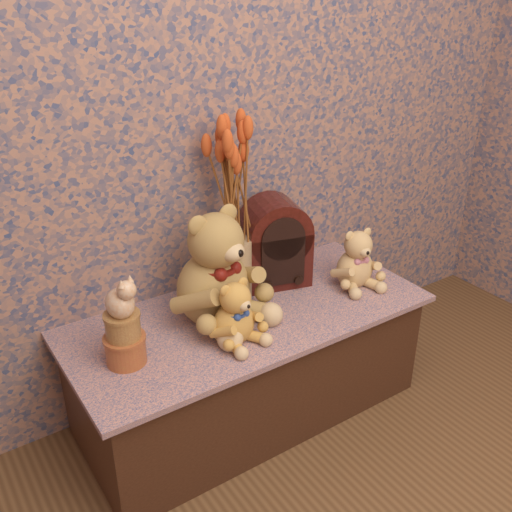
{
  "coord_description": "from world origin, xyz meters",
  "views": [
    {
      "loc": [
        -0.93,
        -0.22,
        1.5
      ],
      "look_at": [
        0.0,
        1.17,
        0.67
      ],
      "focal_mm": 41.0,
      "sensor_mm": 36.0,
      "label": 1
    }
  ],
  "objects_px": {
    "cat_figurine": "(119,295)",
    "teddy_medium": "(233,308)",
    "teddy_large": "(213,261)",
    "cathedral_radio": "(275,241)",
    "biscuit_tin_lower": "(126,350)",
    "teddy_small": "(356,255)",
    "ceramic_vase": "(234,267)"
  },
  "relations": [
    {
      "from": "teddy_large",
      "to": "cathedral_radio",
      "type": "xyz_separation_m",
      "value": [
        0.31,
        0.09,
        -0.04
      ]
    },
    {
      "from": "biscuit_tin_lower",
      "to": "cat_figurine",
      "type": "distance_m",
      "value": 0.19
    },
    {
      "from": "teddy_small",
      "to": "biscuit_tin_lower",
      "type": "bearing_deg",
      "value": -171.23
    },
    {
      "from": "teddy_large",
      "to": "teddy_small",
      "type": "bearing_deg",
      "value": -23.24
    },
    {
      "from": "teddy_large",
      "to": "cathedral_radio",
      "type": "height_order",
      "value": "teddy_large"
    },
    {
      "from": "teddy_medium",
      "to": "ceramic_vase",
      "type": "xyz_separation_m",
      "value": [
        0.15,
        0.24,
        -0.0
      ]
    },
    {
      "from": "teddy_large",
      "to": "cathedral_radio",
      "type": "distance_m",
      "value": 0.33
    },
    {
      "from": "cathedral_radio",
      "to": "biscuit_tin_lower",
      "type": "xyz_separation_m",
      "value": [
        -0.67,
        -0.17,
        -0.12
      ]
    },
    {
      "from": "teddy_medium",
      "to": "biscuit_tin_lower",
      "type": "relative_size",
      "value": 1.89
    },
    {
      "from": "biscuit_tin_lower",
      "to": "cat_figurine",
      "type": "bearing_deg",
      "value": 0.0
    },
    {
      "from": "teddy_large",
      "to": "cat_figurine",
      "type": "bearing_deg",
      "value": 178.95
    },
    {
      "from": "biscuit_tin_lower",
      "to": "teddy_small",
      "type": "bearing_deg",
      "value": -0.97
    },
    {
      "from": "teddy_large",
      "to": "teddy_small",
      "type": "relative_size",
      "value": 1.76
    },
    {
      "from": "cat_figurine",
      "to": "teddy_medium",
      "type": "bearing_deg",
      "value": -37.48
    },
    {
      "from": "teddy_medium",
      "to": "cat_figurine",
      "type": "relative_size",
      "value": 1.7
    },
    {
      "from": "teddy_medium",
      "to": "cathedral_radio",
      "type": "bearing_deg",
      "value": 26.71
    },
    {
      "from": "cathedral_radio",
      "to": "teddy_medium",
      "type": "bearing_deg",
      "value": -128.06
    },
    {
      "from": "teddy_small",
      "to": "cathedral_radio",
      "type": "bearing_deg",
      "value": 151.97
    },
    {
      "from": "teddy_large",
      "to": "cathedral_radio",
      "type": "bearing_deg",
      "value": 2.43
    },
    {
      "from": "teddy_small",
      "to": "biscuit_tin_lower",
      "type": "height_order",
      "value": "teddy_small"
    },
    {
      "from": "teddy_small",
      "to": "cat_figurine",
      "type": "bearing_deg",
      "value": -171.23
    },
    {
      "from": "teddy_medium",
      "to": "cathedral_radio",
      "type": "distance_m",
      "value": 0.42
    },
    {
      "from": "teddy_small",
      "to": "cathedral_radio",
      "type": "relative_size",
      "value": 0.72
    },
    {
      "from": "teddy_large",
      "to": "teddy_small",
      "type": "height_order",
      "value": "teddy_large"
    },
    {
      "from": "teddy_small",
      "to": "ceramic_vase",
      "type": "bearing_deg",
      "value": 166.22
    },
    {
      "from": "teddy_large",
      "to": "ceramic_vase",
      "type": "height_order",
      "value": "teddy_large"
    },
    {
      "from": "teddy_large",
      "to": "biscuit_tin_lower",
      "type": "bearing_deg",
      "value": 178.95
    },
    {
      "from": "teddy_small",
      "to": "cat_figurine",
      "type": "distance_m",
      "value": 0.91
    },
    {
      "from": "teddy_medium",
      "to": "teddy_large",
      "type": "bearing_deg",
      "value": 73.66
    },
    {
      "from": "teddy_medium",
      "to": "cathedral_radio",
      "type": "xyz_separation_m",
      "value": [
        0.33,
        0.25,
        0.05
      ]
    },
    {
      "from": "teddy_large",
      "to": "cathedral_radio",
      "type": "relative_size",
      "value": 1.27
    },
    {
      "from": "biscuit_tin_lower",
      "to": "teddy_medium",
      "type": "bearing_deg",
      "value": -13.01
    }
  ]
}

